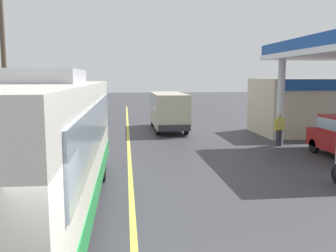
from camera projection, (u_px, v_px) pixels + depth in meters
name	position (u px, v px, depth m)	size (l,w,h in m)	color
ground	(128.00, 130.00, 23.92)	(120.00, 120.00, 0.00)	#38383D
lane_divider_stripe	(129.00, 144.00, 19.00)	(0.16, 50.00, 0.01)	#D8CC4C
coach_bus_main	(44.00, 151.00, 8.64)	(2.60, 11.04, 3.69)	silver
gas_station_roadside	(333.00, 93.00, 20.33)	(9.10, 11.95, 5.10)	#194799
minibus_opposing_lane	(168.00, 108.00, 23.91)	(2.04, 6.13, 2.44)	#BFB799
pedestrian_near_pump	(279.00, 128.00, 18.38)	(0.55, 0.22, 1.66)	#33333F
utility_pole_roadside	(4.00, 57.00, 17.76)	(1.80, 0.24, 8.56)	brown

